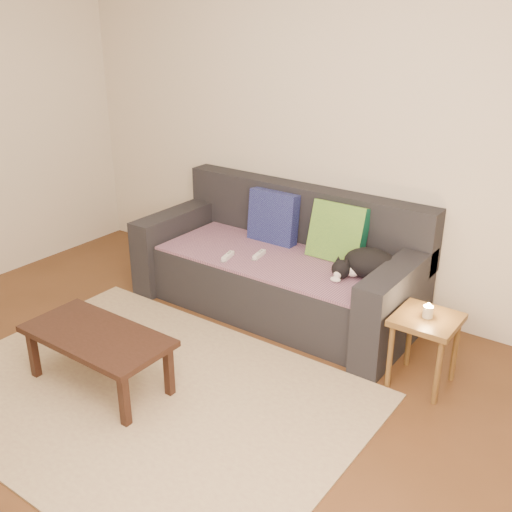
# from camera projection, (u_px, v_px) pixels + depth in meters

# --- Properties ---
(ground) EXTENTS (4.50, 4.50, 0.00)m
(ground) POSITION_uv_depth(u_px,v_px,m) (126.00, 409.00, 3.41)
(ground) COLOR brown
(ground) RESTS_ON ground
(back_wall) EXTENTS (4.50, 0.04, 2.60)m
(back_wall) POSITION_uv_depth(u_px,v_px,m) (314.00, 126.00, 4.40)
(back_wall) COLOR beige
(back_wall) RESTS_ON ground
(sofa) EXTENTS (2.10, 0.94, 0.87)m
(sofa) POSITION_uv_depth(u_px,v_px,m) (280.00, 269.00, 4.46)
(sofa) COLOR #232328
(sofa) RESTS_ON ground
(throw_blanket) EXTENTS (1.66, 0.74, 0.02)m
(throw_blanket) POSITION_uv_depth(u_px,v_px,m) (273.00, 258.00, 4.35)
(throw_blanket) COLOR #472B52
(throw_blanket) RESTS_ON sofa
(cushion_navy) EXTENTS (0.40, 0.14, 0.41)m
(cushion_navy) POSITION_uv_depth(u_px,v_px,m) (273.00, 217.00, 4.56)
(cushion_navy) COLOR #14114B
(cushion_navy) RESTS_ON throw_blanket
(cushion_green) EXTENTS (0.41, 0.21, 0.43)m
(cushion_green) POSITION_uv_depth(u_px,v_px,m) (338.00, 232.00, 4.26)
(cushion_green) COLOR #0B4634
(cushion_green) RESTS_ON throw_blanket
(cat) EXTENTS (0.45, 0.38, 0.19)m
(cat) POSITION_uv_depth(u_px,v_px,m) (368.00, 264.00, 3.98)
(cat) COLOR black
(cat) RESTS_ON throw_blanket
(wii_remote_a) EXTENTS (0.07, 0.15, 0.03)m
(wii_remote_a) POSITION_uv_depth(u_px,v_px,m) (228.00, 256.00, 4.31)
(wii_remote_a) COLOR white
(wii_remote_a) RESTS_ON throw_blanket
(wii_remote_b) EXTENTS (0.06, 0.15, 0.03)m
(wii_remote_b) POSITION_uv_depth(u_px,v_px,m) (259.00, 255.00, 4.34)
(wii_remote_b) COLOR white
(wii_remote_b) RESTS_ON throw_blanket
(side_table) EXTENTS (0.36, 0.36, 0.45)m
(side_table) POSITION_uv_depth(u_px,v_px,m) (426.00, 329.00, 3.50)
(side_table) COLOR brown
(side_table) RESTS_ON ground
(candle) EXTENTS (0.06, 0.06, 0.09)m
(candle) POSITION_uv_depth(u_px,v_px,m) (428.00, 311.00, 3.46)
(candle) COLOR beige
(candle) RESTS_ON side_table
(rug) EXTENTS (2.50, 1.80, 0.01)m
(rug) POSITION_uv_depth(u_px,v_px,m) (145.00, 395.00, 3.52)
(rug) COLOR tan
(rug) RESTS_ON ground
(coffee_table) EXTENTS (0.91, 0.45, 0.36)m
(coffee_table) POSITION_uv_depth(u_px,v_px,m) (97.00, 340.00, 3.50)
(coffee_table) COLOR black
(coffee_table) RESTS_ON rug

